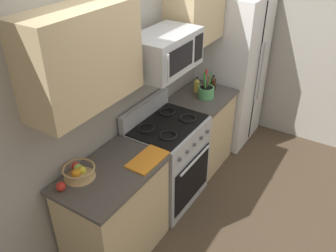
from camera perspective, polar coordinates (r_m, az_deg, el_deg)
ground_plane at (r=3.78m, az=9.09°, el=-14.69°), size 16.00×16.00×0.00m
wall_back at (r=3.44m, az=-5.23°, el=7.37°), size 8.00×0.10×2.60m
counter_left at (r=3.20m, az=-8.44°, el=-13.63°), size 0.91×0.58×0.91m
range_oven at (r=3.69m, az=-0.11°, el=-5.62°), size 0.76×0.62×1.09m
counter_right at (r=4.23m, az=5.29°, el=-0.61°), size 0.70×0.58×0.91m
refrigerator at (r=4.63m, az=10.22°, el=8.73°), size 0.79×0.69×1.88m
wall_right at (r=4.78m, az=20.66°, el=12.58°), size 0.10×8.00×2.60m
microwave at (r=3.13m, az=-0.53°, el=11.81°), size 0.68×0.44×0.33m
upper_cabinets_left at (r=2.51m, az=-13.52°, el=10.52°), size 0.90×0.34×0.68m
upper_cabinets_right at (r=3.75m, az=4.40°, el=18.21°), size 0.69×0.34×0.68m
utensil_crock at (r=3.94m, az=6.11°, el=5.54°), size 0.17×0.17×0.32m
fruit_basket at (r=2.87m, az=-14.05°, el=-7.05°), size 0.26×0.26×0.11m
apple_loose at (r=2.79m, az=-16.75°, el=-9.24°), size 0.07×0.07×0.07m
cutting_board at (r=2.98m, az=-3.29°, el=-5.35°), size 0.37×0.21×0.02m
bottle_soy at (r=4.12m, az=7.19°, el=6.78°), size 0.07×0.07×0.18m
bottle_oil at (r=4.06m, az=4.60°, el=6.52°), size 0.06×0.06×0.18m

